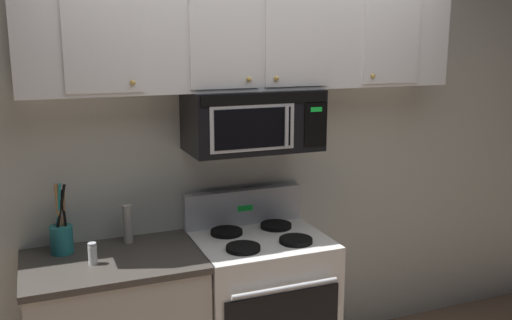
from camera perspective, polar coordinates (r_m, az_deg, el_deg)
name	(u,v)px	position (r m, az deg, el deg)	size (l,w,h in m)	color
back_wall	(238,151)	(3.53, -1.81, 0.95)	(5.20, 0.10, 2.70)	silver
stove_range	(260,306)	(3.49, 0.42, -14.52)	(0.76, 0.69, 1.12)	white
over_range_microwave	(253,120)	(3.26, -0.33, 4.04)	(0.76, 0.43, 0.35)	black
upper_cabinets	(251,40)	(3.26, -0.54, 11.98)	(2.50, 0.36, 0.55)	silver
utensil_crock_teal	(61,235)	(3.24, -19.01, -7.14)	(0.12, 0.12, 0.39)	teal
salt_shaker	(93,254)	(3.05, -16.13, -9.05)	(0.05, 0.05, 0.11)	white
pepper_mill	(128,224)	(3.29, -12.79, -6.30)	(0.05, 0.05, 0.22)	#B7B2A8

